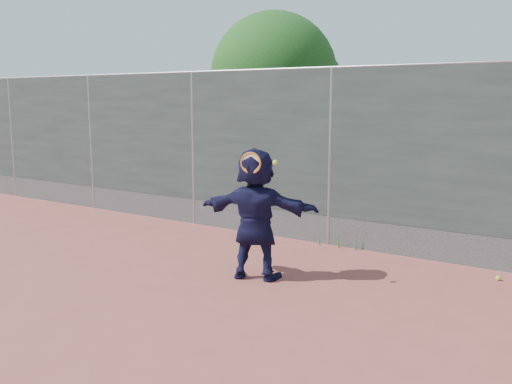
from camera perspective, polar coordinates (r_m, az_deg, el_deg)
The scene contains 7 objects.
ground at distance 7.16m, azimuth -5.62°, elevation -11.07°, with size 80.00×80.00×0.00m, color #9E4C42.
player at distance 7.88m, azimuth 0.00°, elevation -2.19°, with size 1.70×0.54×1.83m, color #131335.
ball_ground at distance 8.66m, azimuth 23.05°, elevation -7.92°, with size 0.07×0.07×0.07m, color #BFE132.
fence at distance 9.71m, azimuth 7.43°, elevation 3.88°, with size 20.00×0.06×3.03m.
swing_action at distance 7.56m, azimuth -0.29°, elevation 2.79°, with size 0.54×0.13×0.51m.
tree_left at distance 13.73m, azimuth 2.47°, elevation 11.18°, with size 3.15×3.00×4.53m.
weed_clump at distance 9.73m, azimuth 8.51°, elevation -4.80°, with size 0.68×0.07×0.30m.
Camera 1 is at (4.28, -5.17, 2.49)m, focal length 40.00 mm.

